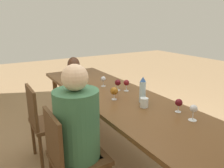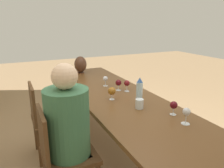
{
  "view_description": "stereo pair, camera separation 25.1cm",
  "coord_description": "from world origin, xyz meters",
  "px_view_note": "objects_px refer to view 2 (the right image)",
  "views": [
    {
      "loc": [
        -1.9,
        1.24,
        1.56
      ],
      "look_at": [
        0.17,
        0.0,
        0.85
      ],
      "focal_mm": 35.0,
      "sensor_mm": 36.0,
      "label": 1
    },
    {
      "loc": [
        -2.02,
        1.02,
        1.56
      ],
      "look_at": [
        0.17,
        0.0,
        0.85
      ],
      "focal_mm": 35.0,
      "sensor_mm": 36.0,
      "label": 2
    }
  ],
  "objects_px": {
    "wine_glass_2": "(105,79)",
    "wine_glass_5": "(186,112)",
    "wine_glass_3": "(71,74)",
    "wine_glass_4": "(174,105)",
    "vase": "(80,64)",
    "chair_far": "(47,117)",
    "wine_glass_6": "(118,83)",
    "chair_near": "(61,153)",
    "water_tumbler": "(139,104)",
    "person_near": "(70,132)",
    "water_bottle": "(139,91)",
    "wine_glass_1": "(127,83)",
    "wine_glass_0": "(112,91)"
  },
  "relations": [
    {
      "from": "wine_glass_6",
      "to": "chair_far",
      "type": "distance_m",
      "value": 0.92
    },
    {
      "from": "wine_glass_6",
      "to": "wine_glass_4",
      "type": "bearing_deg",
      "value": -171.25
    },
    {
      "from": "water_bottle",
      "to": "wine_glass_2",
      "type": "relative_size",
      "value": 2.11
    },
    {
      "from": "wine_glass_4",
      "to": "chair_far",
      "type": "bearing_deg",
      "value": 43.68
    },
    {
      "from": "wine_glass_1",
      "to": "wine_glass_6",
      "type": "relative_size",
      "value": 1.02
    },
    {
      "from": "wine_glass_0",
      "to": "person_near",
      "type": "distance_m",
      "value": 0.67
    },
    {
      "from": "wine_glass_0",
      "to": "chair_far",
      "type": "relative_size",
      "value": 0.15
    },
    {
      "from": "wine_glass_4",
      "to": "chair_near",
      "type": "xyz_separation_m",
      "value": [
        0.23,
        0.96,
        -0.35
      ]
    },
    {
      "from": "wine_glass_2",
      "to": "chair_far",
      "type": "bearing_deg",
      "value": 94.39
    },
    {
      "from": "water_tumbler",
      "to": "person_near",
      "type": "distance_m",
      "value": 0.7
    },
    {
      "from": "wine_glass_2",
      "to": "wine_glass_6",
      "type": "relative_size",
      "value": 0.97
    },
    {
      "from": "wine_glass_1",
      "to": "wine_glass_5",
      "type": "height_order",
      "value": "wine_glass_5"
    },
    {
      "from": "chair_near",
      "to": "wine_glass_6",
      "type": "bearing_deg",
      "value": -54.39
    },
    {
      "from": "water_bottle",
      "to": "wine_glass_5",
      "type": "xyz_separation_m",
      "value": [
        -0.55,
        -0.1,
        -0.03
      ]
    },
    {
      "from": "wine_glass_5",
      "to": "chair_far",
      "type": "relative_size",
      "value": 0.15
    },
    {
      "from": "chair_far",
      "to": "wine_glass_6",
      "type": "bearing_deg",
      "value": -101.89
    },
    {
      "from": "wine_glass_5",
      "to": "wine_glass_0",
      "type": "bearing_deg",
      "value": 21.42
    },
    {
      "from": "water_bottle",
      "to": "wine_glass_2",
      "type": "height_order",
      "value": "water_bottle"
    },
    {
      "from": "person_near",
      "to": "wine_glass_3",
      "type": "bearing_deg",
      "value": -15.78
    },
    {
      "from": "water_bottle",
      "to": "water_tumbler",
      "type": "xyz_separation_m",
      "value": [
        -0.11,
        0.07,
        -0.08
      ]
    },
    {
      "from": "vase",
      "to": "wine_glass_0",
      "type": "height_order",
      "value": "vase"
    },
    {
      "from": "chair_near",
      "to": "wine_glass_0",
      "type": "bearing_deg",
      "value": -61.09
    },
    {
      "from": "wine_glass_2",
      "to": "wine_glass_5",
      "type": "xyz_separation_m",
      "value": [
        -1.25,
        -0.17,
        0.01
      ]
    },
    {
      "from": "wine_glass_0",
      "to": "wine_glass_2",
      "type": "distance_m",
      "value": 0.5
    },
    {
      "from": "vase",
      "to": "wine_glass_5",
      "type": "relative_size",
      "value": 1.92
    },
    {
      "from": "wine_glass_2",
      "to": "wine_glass_6",
      "type": "xyz_separation_m",
      "value": [
        -0.23,
        -0.07,
        0.0
      ]
    },
    {
      "from": "water_bottle",
      "to": "wine_glass_5",
      "type": "distance_m",
      "value": 0.56
    },
    {
      "from": "wine_glass_3",
      "to": "chair_far",
      "type": "relative_size",
      "value": 0.17
    },
    {
      "from": "water_tumbler",
      "to": "wine_glass_0",
      "type": "relative_size",
      "value": 0.68
    },
    {
      "from": "wine_glass_0",
      "to": "water_bottle",
      "type": "bearing_deg",
      "value": -137.63
    },
    {
      "from": "water_bottle",
      "to": "wine_glass_2",
      "type": "distance_m",
      "value": 0.71
    },
    {
      "from": "wine_glass_3",
      "to": "wine_glass_4",
      "type": "distance_m",
      "value": 1.54
    },
    {
      "from": "wine_glass_1",
      "to": "wine_glass_0",
      "type": "bearing_deg",
      "value": 122.18
    },
    {
      "from": "water_tumbler",
      "to": "wine_glass_6",
      "type": "bearing_deg",
      "value": -6.62
    },
    {
      "from": "wine_glass_3",
      "to": "wine_glass_2",
      "type": "bearing_deg",
      "value": -137.97
    },
    {
      "from": "wine_glass_5",
      "to": "wine_glass_6",
      "type": "height_order",
      "value": "wine_glass_5"
    },
    {
      "from": "wine_glass_3",
      "to": "wine_glass_6",
      "type": "bearing_deg",
      "value": -146.23
    },
    {
      "from": "water_bottle",
      "to": "chair_far",
      "type": "bearing_deg",
      "value": 52.2
    },
    {
      "from": "water_tumbler",
      "to": "person_near",
      "type": "xyz_separation_m",
      "value": [
        -0.02,
        0.68,
        -0.13
      ]
    },
    {
      "from": "water_tumbler",
      "to": "wine_glass_4",
      "type": "bearing_deg",
      "value": -142.09
    },
    {
      "from": "wine_glass_5",
      "to": "wine_glass_6",
      "type": "xyz_separation_m",
      "value": [
        1.01,
        0.1,
        -0.01
      ]
    },
    {
      "from": "wine_glass_3",
      "to": "wine_glass_4",
      "type": "bearing_deg",
      "value": -159.58
    },
    {
      "from": "vase",
      "to": "chair_near",
      "type": "height_order",
      "value": "vase"
    },
    {
      "from": "vase",
      "to": "wine_glass_6",
      "type": "xyz_separation_m",
      "value": [
        -1.05,
        -0.14,
        -0.05
      ]
    },
    {
      "from": "wine_glass_2",
      "to": "vase",
      "type": "bearing_deg",
      "value": 4.97
    },
    {
      "from": "wine_glass_3",
      "to": "chair_near",
      "type": "height_order",
      "value": "wine_glass_3"
    },
    {
      "from": "vase",
      "to": "chair_far",
      "type": "distance_m",
      "value": 1.19
    },
    {
      "from": "wine_glass_5",
      "to": "vase",
      "type": "bearing_deg",
      "value": 6.55
    },
    {
      "from": "water_bottle",
      "to": "wine_glass_1",
      "type": "height_order",
      "value": "water_bottle"
    },
    {
      "from": "wine_glass_5",
      "to": "wine_glass_3",
      "type": "bearing_deg",
      "value": 17.31
    }
  ]
}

